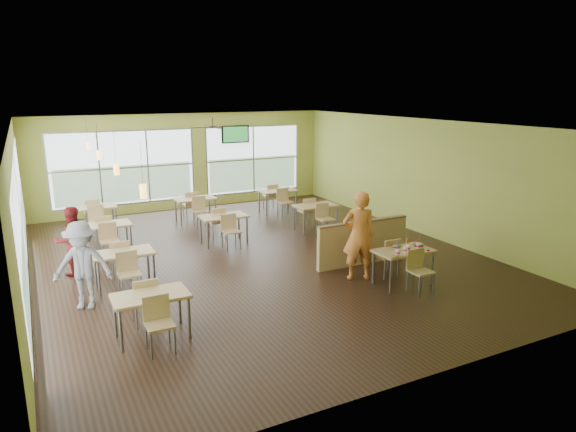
# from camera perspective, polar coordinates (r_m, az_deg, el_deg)

# --- Properties ---
(room) EXTENTS (12.00, 12.04, 3.20)m
(room) POSITION_cam_1_polar(r_m,az_deg,el_deg) (12.14, -3.54, 2.59)
(room) COLOR black
(room) RESTS_ON ground
(window_bays) EXTENTS (9.24, 10.24, 2.38)m
(window_bays) POSITION_cam_1_polar(r_m,az_deg,el_deg) (14.37, -18.30, 3.19)
(window_bays) COLOR white
(window_bays) RESTS_ON room
(main_table) EXTENTS (1.22, 1.52, 0.87)m
(main_table) POSITION_cam_1_polar(r_m,az_deg,el_deg) (10.93, 12.71, -4.28)
(main_table) COLOR tan
(main_table) RESTS_ON floor
(half_wall_divider) EXTENTS (2.40, 0.14, 1.04)m
(half_wall_divider) POSITION_cam_1_polar(r_m,az_deg,el_deg) (12.05, 8.30, -2.89)
(half_wall_divider) COLOR tan
(half_wall_divider) RESTS_ON floor
(dining_tables) EXTENTS (6.92, 8.72, 0.87)m
(dining_tables) POSITION_cam_1_polar(r_m,az_deg,el_deg) (13.58, -10.45, -0.58)
(dining_tables) COLOR tan
(dining_tables) RESTS_ON floor
(pendant_lights) EXTENTS (0.11, 7.31, 0.86)m
(pendant_lights) POSITION_cam_1_polar(r_m,az_deg,el_deg) (11.80, -19.43, 5.70)
(pendant_lights) COLOR #2D2119
(pendant_lights) RESTS_ON ceiling
(ceiling_fan) EXTENTS (1.25, 1.25, 0.29)m
(ceiling_fan) POSITION_cam_1_polar(r_m,az_deg,el_deg) (14.74, -8.37, 9.76)
(ceiling_fan) COLOR #2D2119
(ceiling_fan) RESTS_ON ceiling
(tv_backwall) EXTENTS (1.00, 0.07, 0.60)m
(tv_backwall) POSITION_cam_1_polar(r_m,az_deg,el_deg) (18.11, -5.87, 9.02)
(tv_backwall) COLOR black
(tv_backwall) RESTS_ON wall_back
(man_plaid) EXTENTS (0.83, 0.69, 1.93)m
(man_plaid) POSITION_cam_1_polar(r_m,az_deg,el_deg) (10.98, 7.88, -2.16)
(man_plaid) COLOR #ED4A1A
(man_plaid) RESTS_ON floor
(patron_maroon) EXTENTS (0.79, 0.64, 1.53)m
(patron_maroon) POSITION_cam_1_polar(r_m,az_deg,el_deg) (12.13, -22.86, -2.58)
(patron_maroon) COLOR maroon
(patron_maroon) RESTS_ON floor
(patron_grey) EXTENTS (1.23, 0.96, 1.66)m
(patron_grey) POSITION_cam_1_polar(r_m,az_deg,el_deg) (10.21, -21.87, -5.10)
(patron_grey) COLOR slate
(patron_grey) RESTS_ON floor
(cup_blue) EXTENTS (0.09, 0.09, 0.34)m
(cup_blue) POSITION_cam_1_polar(r_m,az_deg,el_deg) (10.49, 12.09, -3.95)
(cup_blue) COLOR white
(cup_blue) RESTS_ON main_table
(cup_yellow) EXTENTS (0.10, 0.10, 0.36)m
(cup_yellow) POSITION_cam_1_polar(r_m,az_deg,el_deg) (10.66, 12.94, -3.68)
(cup_yellow) COLOR white
(cup_yellow) RESTS_ON main_table
(cup_red_near) EXTENTS (0.09, 0.09, 0.34)m
(cup_red_near) POSITION_cam_1_polar(r_m,az_deg,el_deg) (10.80, 13.22, -3.49)
(cup_red_near) COLOR white
(cup_red_near) RESTS_ON main_table
(cup_red_far) EXTENTS (0.10, 0.10, 0.35)m
(cup_red_far) POSITION_cam_1_polar(r_m,az_deg,el_deg) (11.00, 14.31, -3.22)
(cup_red_far) COLOR white
(cup_red_far) RESTS_ON main_table
(food_basket) EXTENTS (0.23, 0.23, 0.05)m
(food_basket) POSITION_cam_1_polar(r_m,az_deg,el_deg) (11.21, 14.27, -3.12)
(food_basket) COLOR black
(food_basket) RESTS_ON main_table
(ketchup_cup) EXTENTS (0.06, 0.06, 0.02)m
(ketchup_cup) POSITION_cam_1_polar(r_m,az_deg,el_deg) (10.94, 15.33, -3.70)
(ketchup_cup) COLOR #B8001A
(ketchup_cup) RESTS_ON main_table
(wrapper_left) EXTENTS (0.19, 0.17, 0.04)m
(wrapper_left) POSITION_cam_1_polar(r_m,az_deg,el_deg) (10.39, 11.85, -4.38)
(wrapper_left) COLOR #A98051
(wrapper_left) RESTS_ON main_table
(wrapper_mid) EXTENTS (0.23, 0.22, 0.05)m
(wrapper_mid) POSITION_cam_1_polar(r_m,az_deg,el_deg) (11.03, 11.97, -3.28)
(wrapper_mid) COLOR #A98051
(wrapper_mid) RESTS_ON main_table
(wrapper_right) EXTENTS (0.16, 0.16, 0.03)m
(wrapper_right) POSITION_cam_1_polar(r_m,az_deg,el_deg) (10.81, 14.55, -3.85)
(wrapper_right) COLOR #A98051
(wrapper_right) RESTS_ON main_table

